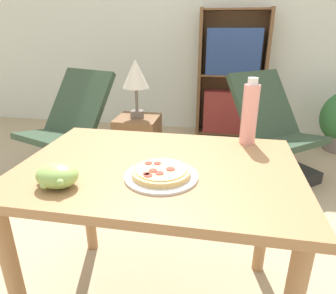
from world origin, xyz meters
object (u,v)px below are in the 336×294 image
object	(u,v)px
lounge_chair_near	(69,141)
table_lamp	(136,77)
bookshelf	(231,80)
side_table	(138,148)
pizza_on_plate	(161,173)
grape_bunch	(57,176)
lounge_chair_far	(273,146)
drink_bottle	(250,113)

from	to	relation	value
lounge_chair_near	table_lamp	world-z (taller)	table_lamp
bookshelf	side_table	size ratio (longest dim) A/B	2.60
pizza_on_plate	table_lamp	distance (m)	1.43
lounge_chair_near	side_table	bearing A→B (deg)	17.92
table_lamp	grape_bunch	bearing A→B (deg)	-84.21
grape_bunch	table_lamp	xyz separation A→B (m)	(-0.15, 1.47, 0.10)
pizza_on_plate	bookshelf	xyz separation A→B (m)	(0.29, 2.70, -0.09)
pizza_on_plate	side_table	world-z (taller)	pizza_on_plate
lounge_chair_near	pizza_on_plate	bearing A→B (deg)	-30.03
pizza_on_plate	lounge_chair_far	world-z (taller)	lounge_chair_far
drink_bottle	lounge_chair_far	xyz separation A→B (m)	(0.34, 1.19, -0.59)
lounge_chair_near	lounge_chair_far	bearing A→B (deg)	27.52
drink_bottle	bookshelf	size ratio (longest dim) A/B	0.21
drink_bottle	table_lamp	size ratio (longest dim) A/B	0.65
lounge_chair_far	bookshelf	xyz separation A→B (m)	(-0.37, 1.10, 0.37)
grape_bunch	side_table	bearing A→B (deg)	95.79
grape_bunch	lounge_chair_far	xyz separation A→B (m)	(0.99, 1.72, -0.49)
lounge_chair_far	grape_bunch	bearing A→B (deg)	-159.78
bookshelf	table_lamp	size ratio (longest dim) A/B	3.12
table_lamp	bookshelf	bearing A→B (deg)	60.57
pizza_on_plate	lounge_chair_near	world-z (taller)	lounge_chair_near
grape_bunch	pizza_on_plate	bearing A→B (deg)	21.36
pizza_on_plate	grape_bunch	distance (m)	0.35
lounge_chair_far	lounge_chair_near	bearing A→B (deg)	147.15
bookshelf	drink_bottle	bearing A→B (deg)	-89.10
grape_bunch	table_lamp	size ratio (longest dim) A/B	0.34
grape_bunch	bookshelf	distance (m)	2.90
lounge_chair_far	bookshelf	bearing A→B (deg)	68.77
lounge_chair_near	lounge_chair_far	size ratio (longest dim) A/B	0.96
drink_bottle	lounge_chair_near	bearing A→B (deg)	146.53
side_table	drink_bottle	bearing A→B (deg)	-49.37
drink_bottle	side_table	size ratio (longest dim) A/B	0.54
drink_bottle	lounge_chair_far	size ratio (longest dim) A/B	0.32
bookshelf	lounge_chair_near	bearing A→B (deg)	-136.93
grape_bunch	side_table	xyz separation A→B (m)	(-0.15, 1.47, -0.50)
grape_bunch	drink_bottle	xyz separation A→B (m)	(0.65, 0.54, 0.10)
grape_bunch	bookshelf	bearing A→B (deg)	77.72
bookshelf	pizza_on_plate	bearing A→B (deg)	-96.06
pizza_on_plate	lounge_chair_far	size ratio (longest dim) A/B	0.28
pizza_on_plate	lounge_chair_near	bearing A→B (deg)	129.53
lounge_chair_near	table_lamp	xyz separation A→B (m)	(0.65, -0.03, 0.59)
drink_bottle	lounge_chair_far	bearing A→B (deg)	74.09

